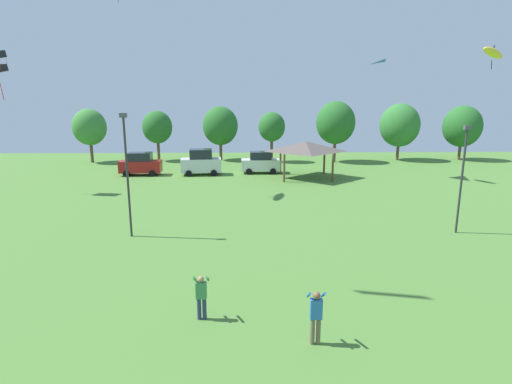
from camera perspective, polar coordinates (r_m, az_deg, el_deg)
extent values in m
cylinder|color=navy|center=(14.25, -8.13, -16.17)|extent=(0.14, 0.14, 0.78)
cylinder|color=navy|center=(14.23, -7.38, -16.19)|extent=(0.14, 0.14, 0.78)
cube|color=#3D844C|center=(13.93, -7.84, -13.73)|extent=(0.36, 0.20, 0.58)
sphere|color=#A87A5B|center=(13.75, -7.89, -12.23)|extent=(0.21, 0.21, 0.21)
cylinder|color=#3D844C|center=(13.88, -8.76, -12.16)|extent=(0.08, 0.47, 0.36)
cylinder|color=#3D844C|center=(13.83, -6.91, -12.19)|extent=(0.08, 0.47, 0.36)
cylinder|color=brown|center=(12.98, 8.06, -19.09)|extent=(0.14, 0.14, 0.85)
cylinder|color=brown|center=(13.01, 8.89, -19.04)|extent=(0.14, 0.14, 0.85)
cube|color=#2D6BB2|center=(12.62, 8.59, -16.19)|extent=(0.36, 0.20, 0.64)
sphere|color=brown|center=(12.42, 8.66, -14.41)|extent=(0.23, 0.23, 0.23)
cylinder|color=#2D6BB2|center=(12.48, 7.55, -14.37)|extent=(0.08, 0.51, 0.39)
cylinder|color=#2D6BB2|center=(12.55, 9.59, -14.27)|extent=(0.08, 0.51, 0.39)
cylinder|color=red|center=(37.32, -32.77, 15.49)|extent=(0.02, 0.02, 1.53)
cylinder|color=red|center=(38.08, -32.07, 15.47)|extent=(0.02, 0.02, 1.53)
cylinder|color=red|center=(37.81, -32.66, 12.58)|extent=(0.13, 0.34, 2.05)
ellipsoid|color=yellow|center=(37.36, 30.77, 16.71)|extent=(2.76, 2.07, 1.08)
cube|color=black|center=(37.38, 30.80, 16.98)|extent=(0.19, 0.17, 0.79)
cylinder|color=black|center=(37.28, 30.61, 15.38)|extent=(0.15, 0.12, 0.70)
pyramid|color=blue|center=(41.22, 15.81, 16.08)|extent=(2.04, 2.48, 0.38)
cube|color=maroon|center=(42.35, -16.15, 3.54)|extent=(4.19, 1.87, 1.18)
cube|color=#1E232D|center=(42.21, -16.23, 4.88)|extent=(2.33, 1.66, 0.83)
cylinder|color=black|center=(41.36, -14.62, 2.59)|extent=(0.65, 0.25, 0.64)
cylinder|color=black|center=(43.01, -14.20, 2.99)|extent=(0.65, 0.25, 0.64)
cylinder|color=black|center=(41.92, -18.05, 2.51)|extent=(0.65, 0.25, 0.64)
cylinder|color=black|center=(43.55, -17.51, 2.90)|extent=(0.65, 0.25, 0.64)
cube|color=silver|center=(41.32, -7.85, 3.83)|extent=(4.23, 2.31, 1.36)
cube|color=#1E232D|center=(41.16, -7.89, 5.42)|extent=(2.40, 1.97, 0.95)
cylinder|color=black|center=(40.50, -6.04, 2.73)|extent=(0.66, 0.29, 0.64)
cylinder|color=black|center=(42.37, -6.12, 3.16)|extent=(0.66, 0.29, 0.64)
cylinder|color=black|center=(40.52, -9.60, 2.62)|extent=(0.66, 0.29, 0.64)
cylinder|color=black|center=(42.38, -9.51, 3.06)|extent=(0.66, 0.29, 0.64)
cube|color=silver|center=(41.93, 0.66, 3.92)|extent=(4.04, 1.83, 1.14)
cube|color=#1E232D|center=(41.79, 0.67, 5.24)|extent=(2.23, 1.66, 0.80)
cylinder|color=black|center=(41.23, 2.45, 2.96)|extent=(0.64, 0.23, 0.64)
cylinder|color=black|center=(42.97, 2.26, 3.35)|extent=(0.64, 0.23, 0.64)
cylinder|color=black|center=(41.11, -1.01, 2.94)|extent=(0.64, 0.23, 0.64)
cylinder|color=black|center=(42.85, -1.06, 3.34)|extent=(0.64, 0.23, 0.64)
cylinder|color=brown|center=(37.20, 4.04, 3.42)|extent=(0.20, 0.20, 2.60)
cylinder|color=brown|center=(37.89, 10.91, 3.39)|extent=(0.20, 0.20, 2.60)
cylinder|color=brown|center=(41.27, 3.51, 4.33)|extent=(0.20, 0.20, 2.60)
cylinder|color=brown|center=(41.90, 9.73, 4.30)|extent=(0.20, 0.20, 2.60)
pyramid|color=#564C47|center=(39.27, 7.12, 6.49)|extent=(5.87, 5.35, 1.00)
cylinder|color=#2D2D33|center=(24.88, 27.27, 1.21)|extent=(0.12, 0.12, 5.81)
cube|color=#4C4C51|center=(24.53, 27.98, 8.15)|extent=(0.36, 0.20, 0.24)
cylinder|color=#2D2D33|center=(22.50, -17.87, 1.80)|extent=(0.12, 0.12, 6.47)
cube|color=#4C4C51|center=(22.16, -18.46, 10.36)|extent=(0.36, 0.20, 0.24)
cylinder|color=brown|center=(53.58, -22.44, 5.44)|extent=(0.36, 0.36, 2.84)
ellipsoid|color=#3D7F38|center=(53.34, -22.70, 8.56)|extent=(4.02, 4.02, 4.42)
cylinder|color=brown|center=(52.42, -13.76, 5.91)|extent=(0.36, 0.36, 2.87)
ellipsoid|color=#286628|center=(52.19, -13.92, 8.99)|extent=(3.70, 3.70, 4.07)
cylinder|color=brown|center=(51.86, -5.06, 6.06)|extent=(0.36, 0.36, 2.71)
ellipsoid|color=#286628|center=(51.61, -5.12, 9.40)|extent=(4.46, 4.46, 4.90)
cylinder|color=brown|center=(50.03, 2.24, 6.10)|extent=(0.36, 0.36, 3.12)
ellipsoid|color=#286628|center=(49.79, 2.27, 9.29)|extent=(3.28, 3.28, 3.61)
cylinder|color=brown|center=(50.95, 11.14, 5.96)|extent=(0.36, 0.36, 3.06)
ellipsoid|color=#286628|center=(50.68, 11.30, 9.68)|extent=(4.76, 4.76, 5.23)
cylinder|color=brown|center=(54.73, 19.59, 5.67)|extent=(0.36, 0.36, 2.60)
ellipsoid|color=#337533|center=(54.48, 19.84, 8.97)|extent=(4.95, 4.95, 5.45)
cylinder|color=brown|center=(58.21, 27.08, 5.35)|extent=(0.36, 0.36, 2.52)
ellipsoid|color=#286628|center=(57.97, 27.38, 8.33)|extent=(4.75, 4.75, 5.23)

